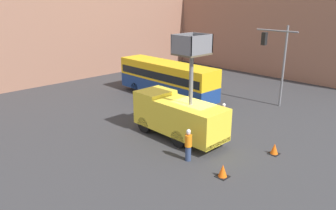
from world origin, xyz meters
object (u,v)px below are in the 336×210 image
at_px(road_worker_directing, 223,116).
at_px(traffic_light_pole, 278,55).
at_px(utility_truck, 178,114).
at_px(road_worker_near_truck, 188,145).
at_px(city_bus, 167,78).
at_px(traffic_cone_near_truck, 223,171).
at_px(traffic_cone_mid_road, 274,149).

bearing_deg(road_worker_directing, traffic_light_pole, -142.94).
distance_m(utility_truck, road_worker_directing, 3.62).
xyz_separation_m(road_worker_near_truck, road_worker_directing, (5.26, 1.61, -0.05)).
bearing_deg(traffic_light_pole, road_worker_near_truck, -173.40).
bearing_deg(road_worker_near_truck, city_bus, 81.68).
height_order(road_worker_near_truck, road_worker_directing, road_worker_near_truck).
xyz_separation_m(city_bus, road_worker_directing, (-2.18, -7.89, -0.98)).
bearing_deg(traffic_cone_near_truck, utility_truck, 69.15).
distance_m(traffic_light_pole, road_worker_near_truck, 12.02).
relative_size(traffic_light_pole, traffic_cone_near_truck, 9.68).
height_order(road_worker_directing, traffic_cone_near_truck, road_worker_directing).
bearing_deg(utility_truck, traffic_cone_mid_road, -67.33).
xyz_separation_m(city_bus, traffic_light_pole, (4.00, -8.17, 2.53)).
distance_m(city_bus, traffic_cone_near_truck, 14.12).
bearing_deg(traffic_light_pole, road_worker_directing, 177.37).
bearing_deg(utility_truck, city_bus, 51.05).
height_order(traffic_cone_near_truck, traffic_cone_mid_road, traffic_cone_near_truck).
height_order(utility_truck, traffic_cone_mid_road, utility_truck).
distance_m(utility_truck, traffic_cone_near_truck, 5.46).
bearing_deg(traffic_light_pole, city_bus, 116.08).
bearing_deg(traffic_light_pole, traffic_cone_near_truck, -162.10).
xyz_separation_m(city_bus, traffic_cone_near_truck, (-7.48, -11.88, -1.54)).
height_order(utility_truck, road_worker_near_truck, utility_truck).
height_order(road_worker_near_truck, traffic_cone_mid_road, road_worker_near_truck).
bearing_deg(traffic_cone_mid_road, traffic_light_pole, 29.96).
bearing_deg(city_bus, road_worker_near_truck, 127.43).
xyz_separation_m(utility_truck, road_worker_near_truck, (-1.85, -2.58, -0.66)).
xyz_separation_m(traffic_light_pole, road_worker_directing, (-6.18, 0.28, -3.51)).
height_order(utility_truck, road_worker_directing, utility_truck).
relative_size(city_bus, road_worker_near_truck, 5.48).
relative_size(city_bus, traffic_cone_near_truck, 15.04).
xyz_separation_m(road_worker_directing, traffic_cone_mid_road, (-1.13, -4.50, -0.57)).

